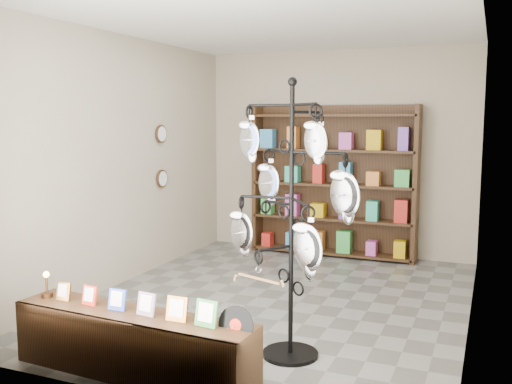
# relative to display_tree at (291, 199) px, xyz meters

# --- Properties ---
(ground) EXTENTS (5.00, 5.00, 0.00)m
(ground) POSITION_rel_display_tree_xyz_m (-0.63, 1.38, -1.35)
(ground) COLOR slate
(ground) RESTS_ON ground
(room_envelope) EXTENTS (5.00, 5.00, 5.00)m
(room_envelope) POSITION_rel_display_tree_xyz_m (-0.63, 1.38, 0.50)
(room_envelope) COLOR #AA9B89
(room_envelope) RESTS_ON ground
(display_tree) EXTENTS (1.29, 1.29, 2.33)m
(display_tree) POSITION_rel_display_tree_xyz_m (0.00, 0.00, 0.00)
(display_tree) COLOR black
(display_tree) RESTS_ON ground
(front_shelf) EXTENTS (2.08, 0.54, 0.73)m
(front_shelf) POSITION_rel_display_tree_xyz_m (-1.02, -0.82, -1.09)
(front_shelf) COLOR black
(front_shelf) RESTS_ON ground
(back_shelving) EXTENTS (2.42, 0.36, 2.20)m
(back_shelving) POSITION_rel_display_tree_xyz_m (-0.63, 3.68, -0.32)
(back_shelving) COLOR black
(back_shelving) RESTS_ON ground
(wall_clocks) EXTENTS (0.03, 0.24, 0.84)m
(wall_clocks) POSITION_rel_display_tree_xyz_m (-2.60, 2.18, 0.15)
(wall_clocks) COLOR black
(wall_clocks) RESTS_ON ground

